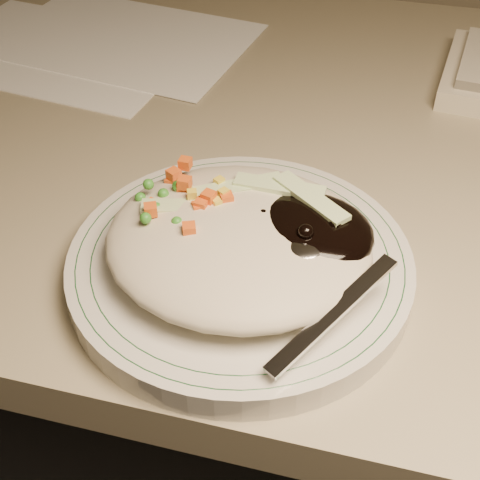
# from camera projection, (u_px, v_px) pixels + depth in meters

# --- Properties ---
(desk) EXTENTS (1.40, 0.70, 0.74)m
(desk) POSITION_uv_depth(u_px,v_px,m) (374.00, 286.00, 0.78)
(desk) COLOR gray
(desk) RESTS_ON ground
(plate) EXTENTS (0.26, 0.26, 0.02)m
(plate) POSITION_uv_depth(u_px,v_px,m) (240.00, 266.00, 0.50)
(plate) COLOR silver
(plate) RESTS_ON desk
(plate_rim) EXTENTS (0.24, 0.24, 0.00)m
(plate_rim) POSITION_uv_depth(u_px,v_px,m) (240.00, 256.00, 0.49)
(plate_rim) COLOR #144723
(plate_rim) RESTS_ON plate
(meal) EXTENTS (0.21, 0.19, 0.05)m
(meal) POSITION_uv_depth(u_px,v_px,m) (246.00, 236.00, 0.48)
(meal) COLOR #B1A990
(meal) RESTS_ON plate
(papers) EXTENTS (0.38, 0.30, 0.00)m
(papers) POSITION_uv_depth(u_px,v_px,m) (93.00, 45.00, 0.80)
(papers) COLOR white
(papers) RESTS_ON desk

